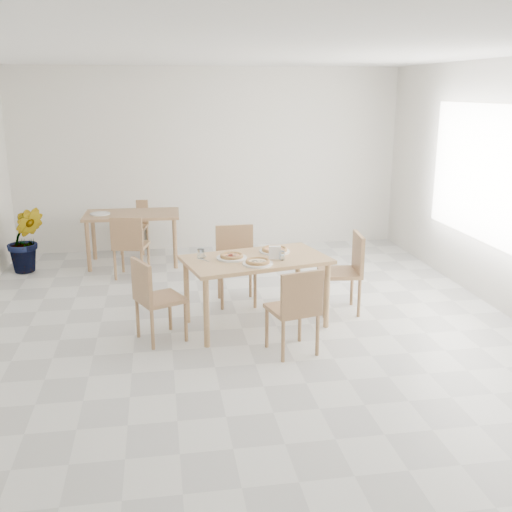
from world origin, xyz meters
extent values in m
plane|color=silver|center=(0.00, 0.00, 0.00)|extent=(7.00, 7.00, 0.00)
plane|color=white|center=(0.00, 0.00, 2.80)|extent=(7.00, 7.00, 0.00)
plane|color=silver|center=(0.00, 3.50, 1.40)|extent=(6.00, 0.00, 6.00)
plane|color=silver|center=(0.00, -3.50, 1.40)|extent=(6.00, 0.00, 6.00)
cube|color=white|center=(2.98, 0.30, 1.50)|extent=(1.60, 0.02, 3.20)
cube|color=tan|center=(0.16, 0.08, 0.73)|extent=(1.62, 1.14, 0.04)
cylinder|color=tan|center=(-0.41, -0.40, 0.35)|extent=(0.06, 0.06, 0.71)
cylinder|color=tan|center=(0.89, -0.10, 0.35)|extent=(0.06, 0.06, 0.71)
cylinder|color=tan|center=(-0.56, 0.27, 0.35)|extent=(0.06, 0.06, 0.71)
cylinder|color=tan|center=(0.73, 0.57, 0.35)|extent=(0.06, 0.06, 0.71)
cube|color=#A47B52|center=(0.39, -0.65, 0.43)|extent=(0.51, 0.51, 0.04)
cube|color=#A47B52|center=(0.44, -0.83, 0.65)|extent=(0.42, 0.14, 0.40)
cylinder|color=#A47B52|center=(0.52, -0.42, 0.21)|extent=(0.04, 0.04, 0.41)
cylinder|color=#A47B52|center=(0.17, -0.51, 0.21)|extent=(0.04, 0.04, 0.41)
cylinder|color=#A47B52|center=(0.61, -0.78, 0.21)|extent=(0.04, 0.04, 0.41)
cylinder|color=#A47B52|center=(0.26, -0.87, 0.21)|extent=(0.04, 0.04, 0.41)
cube|color=#A47B52|center=(0.05, 0.80, 0.46)|extent=(0.45, 0.45, 0.04)
cube|color=#A47B52|center=(0.05, 1.00, 0.69)|extent=(0.45, 0.05, 0.43)
cylinder|color=#A47B52|center=(-0.14, 0.61, 0.22)|extent=(0.04, 0.04, 0.44)
cylinder|color=#A47B52|center=(0.24, 0.60, 0.22)|extent=(0.04, 0.04, 0.44)
cylinder|color=#A47B52|center=(-0.14, 0.99, 0.22)|extent=(0.04, 0.04, 0.44)
cylinder|color=#A47B52|center=(0.24, 0.98, 0.22)|extent=(0.04, 0.04, 0.44)
cube|color=#A47B52|center=(-0.84, -0.15, 0.43)|extent=(0.56, 0.56, 0.04)
cube|color=#A47B52|center=(-1.02, -0.22, 0.65)|extent=(0.21, 0.40, 0.40)
cylinder|color=#A47B52|center=(-0.60, -0.24, 0.21)|extent=(0.04, 0.04, 0.41)
cylinder|color=#A47B52|center=(-0.75, 0.09, 0.21)|extent=(0.04, 0.04, 0.41)
cylinder|color=#A47B52|center=(-0.93, -0.38, 0.21)|extent=(0.04, 0.04, 0.41)
cylinder|color=#A47B52|center=(-1.08, -0.05, 0.21)|extent=(0.04, 0.04, 0.41)
cube|color=#A47B52|center=(1.16, 0.34, 0.46)|extent=(0.49, 0.49, 0.04)
cube|color=#A47B52|center=(1.36, 0.32, 0.69)|extent=(0.09, 0.45, 0.43)
cylinder|color=#A47B52|center=(0.99, 0.55, 0.22)|extent=(0.04, 0.04, 0.44)
cylinder|color=#A47B52|center=(0.95, 0.17, 0.22)|extent=(0.04, 0.04, 0.44)
cylinder|color=#A47B52|center=(1.37, 0.51, 0.22)|extent=(0.04, 0.04, 0.44)
cylinder|color=#A47B52|center=(1.33, 0.13, 0.22)|extent=(0.04, 0.04, 0.44)
cylinder|color=white|center=(0.40, 0.28, 0.76)|extent=(0.33, 0.33, 0.02)
cylinder|color=white|center=(0.14, -0.16, 0.76)|extent=(0.31, 0.31, 0.02)
cylinder|color=white|center=(-0.09, 0.09, 0.76)|extent=(0.32, 0.32, 0.02)
cylinder|color=tan|center=(0.40, 0.28, 0.77)|extent=(0.36, 0.36, 0.01)
torus|color=tan|center=(0.40, 0.28, 0.78)|extent=(0.36, 0.36, 0.03)
cylinder|color=#CD4324|center=(0.40, 0.28, 0.78)|extent=(0.28, 0.28, 0.01)
ellipsoid|color=#1B4B11|center=(0.40, 0.28, 0.79)|extent=(0.04, 0.03, 0.01)
cylinder|color=tan|center=(0.14, -0.16, 0.77)|extent=(0.31, 0.31, 0.01)
torus|color=tan|center=(0.14, -0.16, 0.78)|extent=(0.31, 0.31, 0.03)
cylinder|color=#F9F2CC|center=(0.14, -0.16, 0.78)|extent=(0.23, 0.23, 0.01)
cylinder|color=tan|center=(-0.09, 0.09, 0.77)|extent=(0.29, 0.29, 0.01)
torus|color=tan|center=(-0.09, 0.09, 0.78)|extent=(0.29, 0.29, 0.03)
cylinder|color=#CD4324|center=(-0.09, 0.09, 0.78)|extent=(0.22, 0.22, 0.01)
cylinder|color=white|center=(-0.41, 0.17, 0.80)|extent=(0.07, 0.07, 0.10)
cylinder|color=white|center=(0.41, -0.03, 0.80)|extent=(0.07, 0.07, 0.09)
cube|color=silver|center=(0.34, -0.02, 0.76)|extent=(0.14, 0.09, 0.01)
cube|color=white|center=(0.34, -0.02, 0.83)|extent=(0.13, 0.07, 0.13)
cube|color=silver|center=(-0.37, 0.28, 0.75)|extent=(0.06, 0.18, 0.01)
cube|color=silver|center=(-0.39, 0.09, 0.75)|extent=(0.11, 0.17, 0.01)
cube|color=#A47B52|center=(-1.21, 2.70, 0.73)|extent=(1.35, 0.80, 0.04)
cylinder|color=#A47B52|center=(-1.81, 2.41, 0.35)|extent=(0.06, 0.06, 0.71)
cylinder|color=#A47B52|center=(-0.62, 2.37, 0.35)|extent=(0.06, 0.06, 0.71)
cylinder|color=#A47B52|center=(-1.79, 3.03, 0.35)|extent=(0.06, 0.06, 0.71)
cylinder|color=#A47B52|center=(-0.60, 2.99, 0.35)|extent=(0.06, 0.06, 0.71)
cube|color=#A47B52|center=(-1.21, 2.07, 0.43)|extent=(0.51, 0.51, 0.04)
cube|color=#A47B52|center=(-1.25, 1.89, 0.66)|extent=(0.42, 0.14, 0.40)
cylinder|color=#A47B52|center=(-0.99, 2.21, 0.21)|extent=(0.04, 0.04, 0.41)
cylinder|color=#A47B52|center=(-1.34, 2.29, 0.21)|extent=(0.04, 0.04, 0.41)
cylinder|color=#A47B52|center=(-1.07, 1.85, 0.21)|extent=(0.04, 0.04, 0.41)
cylinder|color=#A47B52|center=(-1.43, 1.94, 0.21)|extent=(0.04, 0.04, 0.41)
cube|color=#A47B52|center=(-1.22, 3.35, 0.40)|extent=(0.47, 0.47, 0.04)
cube|color=#A47B52|center=(-1.18, 3.52, 0.61)|extent=(0.39, 0.12, 0.38)
cylinder|color=#A47B52|center=(-1.41, 3.22, 0.19)|extent=(0.03, 0.03, 0.38)
cylinder|color=#A47B52|center=(-1.08, 3.15, 0.19)|extent=(0.03, 0.03, 0.38)
cylinder|color=#A47B52|center=(-1.35, 3.55, 0.19)|extent=(0.03, 0.03, 0.38)
cylinder|color=#A47B52|center=(-1.02, 3.48, 0.19)|extent=(0.03, 0.03, 0.38)
cylinder|color=white|center=(-1.65, 2.69, 0.76)|extent=(0.28, 0.28, 0.02)
imported|color=#2A5E1C|center=(-2.65, 2.54, 0.46)|extent=(0.56, 0.48, 0.92)
camera|label=1|loc=(-0.82, -5.87, 2.45)|focal=42.00mm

